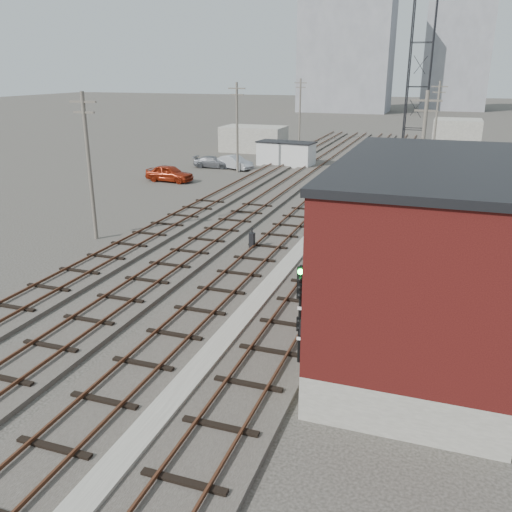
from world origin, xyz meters
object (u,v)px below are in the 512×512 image
at_px(site_trailer, 286,154).
at_px(car_red, 169,173).
at_px(car_grey, 213,162).
at_px(signal_mast, 300,309).
at_px(car_silver, 234,162).
at_px(switch_stand, 252,241).

xyz_separation_m(site_trailer, car_red, (-7.99, -12.37, -0.56)).
relative_size(car_red, car_grey, 1.10).
relative_size(signal_mast, car_silver, 0.89).
height_order(signal_mast, switch_stand, signal_mast).
xyz_separation_m(site_trailer, car_grey, (-7.20, -3.88, -0.73)).
bearing_deg(car_red, car_grey, -1.97).
bearing_deg(car_grey, car_red, 171.20).
relative_size(switch_stand, car_red, 0.28).
xyz_separation_m(signal_mast, switch_stand, (-6.06, 12.02, -1.67)).
bearing_deg(car_silver, signal_mast, -133.42).
bearing_deg(site_trailer, signal_mast, -66.51).
height_order(site_trailer, car_grey, site_trailer).
height_order(signal_mast, car_red, signal_mast).
bearing_deg(car_grey, car_silver, -95.36).
bearing_deg(signal_mast, car_silver, 114.58).
bearing_deg(site_trailer, car_silver, -132.74).
xyz_separation_m(switch_stand, site_trailer, (-6.50, 29.50, 0.74)).
relative_size(switch_stand, site_trailer, 0.19).
xyz_separation_m(switch_stand, car_red, (-14.49, 17.13, 0.18)).
relative_size(switch_stand, car_silver, 0.29).
xyz_separation_m(site_trailer, car_silver, (-4.62, -3.96, -0.62)).
height_order(switch_stand, car_grey, switch_stand).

